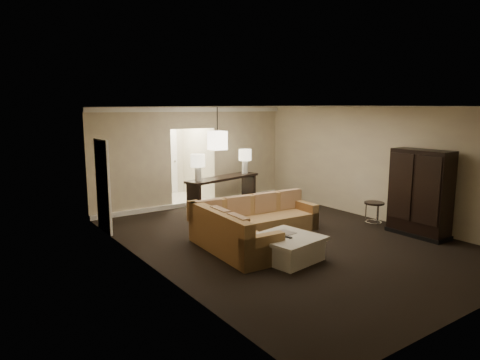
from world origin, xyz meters
TOP-DOWN VIEW (x-y plane):
  - ground at (0.00, 0.00)m, footprint 8.00×8.00m
  - wall_back at (0.00, 4.00)m, footprint 6.00×0.04m
  - wall_left at (-3.00, 0.00)m, footprint 0.04×8.00m
  - wall_right at (3.00, 0.00)m, footprint 0.04×8.00m
  - ceiling at (0.00, 0.00)m, footprint 6.00×8.00m
  - crown_molding at (0.00, 3.95)m, footprint 6.00×0.10m
  - baseboard at (0.00, 3.95)m, footprint 6.00×0.10m
  - side_door at (-2.97, 2.80)m, footprint 0.05×0.90m
  - foyer at (0.00, 5.34)m, footprint 1.44×2.02m
  - sectional_sofa at (-0.67, 0.31)m, footprint 2.99×2.34m
  - coffee_table at (-0.79, -0.96)m, footprint 1.28×1.28m
  - console_table at (0.39, 3.07)m, footprint 2.42×1.04m
  - armoire at (2.59, -1.45)m, footprint 0.57×1.32m
  - drink_table at (2.40, -0.42)m, footprint 0.47×0.47m
  - table_lamp_left at (-0.49, 2.87)m, footprint 0.36×0.36m
  - table_lamp_right at (1.28, 3.27)m, footprint 0.36×0.36m
  - pendant_light at (0.00, 2.70)m, footprint 0.38×0.38m
  - person at (-0.45, 5.60)m, footprint 0.78×0.59m

SIDE VIEW (x-z plane):
  - ground at x=0.00m, z-range 0.00..0.00m
  - baseboard at x=0.00m, z-range 0.00..0.12m
  - coffee_table at x=-0.79m, z-range 0.00..0.46m
  - sectional_sofa at x=-0.67m, z-range -0.09..0.77m
  - drink_table at x=2.40m, z-range 0.13..0.71m
  - console_table at x=0.39m, z-range 0.09..1.00m
  - armoire at x=2.59m, z-range -0.04..1.86m
  - person at x=-0.45m, z-range 0.00..1.96m
  - side_door at x=-2.97m, z-range 0.00..2.10m
  - foyer at x=0.00m, z-range -0.10..2.70m
  - table_lamp_left at x=-0.49m, z-range 1.03..1.72m
  - table_lamp_right at x=1.28m, z-range 1.03..1.72m
  - wall_back at x=0.00m, z-range 0.00..2.80m
  - wall_left at x=-3.00m, z-range 0.00..2.80m
  - wall_right at x=3.00m, z-range 0.00..2.80m
  - pendant_light at x=0.00m, z-range 1.41..2.50m
  - crown_molding at x=0.00m, z-range 2.67..2.79m
  - ceiling at x=0.00m, z-range 2.79..2.81m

